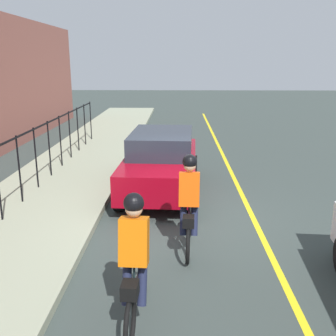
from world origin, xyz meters
TOP-DOWN VIEW (x-y plane):
  - ground_plane at (0.00, 0.00)m, footprint 80.00×80.00m
  - lane_line_centre at (0.00, -1.60)m, footprint 36.00×0.12m
  - sidewalk at (0.00, 3.40)m, footprint 40.00×3.20m
  - iron_fence at (1.00, 3.80)m, footprint 14.53×0.04m
  - cyclist_lead at (-1.70, -0.11)m, footprint 1.71×0.38m
  - cyclist_follow at (-3.80, 0.64)m, footprint 1.71×0.38m
  - parked_sedan_rear at (1.81, 0.53)m, footprint 4.47×2.08m

SIDE VIEW (x-z plane):
  - ground_plane at x=0.00m, z-range 0.00..0.00m
  - lane_line_centre at x=0.00m, z-range 0.00..0.01m
  - sidewalk at x=0.00m, z-range 0.00..0.15m
  - parked_sedan_rear at x=1.81m, z-range 0.03..1.61m
  - cyclist_lead at x=-1.70m, z-range 0.00..1.82m
  - cyclist_follow at x=-3.80m, z-range 0.00..1.82m
  - iron_fence at x=1.00m, z-range 0.44..2.04m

